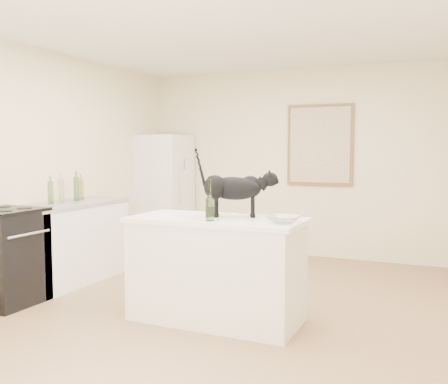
% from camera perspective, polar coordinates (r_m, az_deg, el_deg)
% --- Properties ---
extents(floor, '(5.50, 5.50, 0.00)m').
position_cam_1_polar(floor, '(4.71, -0.95, -13.49)').
color(floor, '#906E4D').
rests_on(floor, ground).
extents(ceiling, '(5.50, 5.50, 0.00)m').
position_cam_1_polar(ceiling, '(4.61, -0.99, 18.86)').
color(ceiling, white).
rests_on(ceiling, ground).
extents(wall_back, '(4.50, 0.00, 4.50)m').
position_cam_1_polar(wall_back, '(7.06, 8.54, 3.29)').
color(wall_back, beige).
rests_on(wall_back, ground).
extents(wall_left, '(0.00, 5.50, 5.50)m').
position_cam_1_polar(wall_left, '(5.80, -21.57, 2.69)').
color(wall_left, beige).
rests_on(wall_left, ground).
extents(island_base, '(1.44, 0.67, 0.86)m').
position_cam_1_polar(island_base, '(4.38, -0.88, -9.06)').
color(island_base, white).
rests_on(island_base, floor).
extents(island_top, '(1.50, 0.70, 0.04)m').
position_cam_1_polar(island_top, '(4.29, -0.88, -3.22)').
color(island_top, white).
rests_on(island_top, island_base).
extents(left_cabinets, '(0.60, 1.40, 0.86)m').
position_cam_1_polar(left_cabinets, '(5.90, -17.16, -5.66)').
color(left_cabinets, white).
rests_on(left_cabinets, floor).
extents(left_countertop, '(0.62, 1.44, 0.04)m').
position_cam_1_polar(left_countertop, '(5.84, -17.27, -1.31)').
color(left_countertop, gray).
rests_on(left_countertop, left_cabinets).
extents(stove, '(0.60, 0.60, 0.90)m').
position_cam_1_polar(stove, '(5.27, -23.67, -6.87)').
color(stove, black).
rests_on(stove, floor).
extents(fridge, '(0.68, 0.68, 1.70)m').
position_cam_1_polar(fridge, '(7.50, -6.87, -0.06)').
color(fridge, white).
rests_on(fridge, floor).
extents(artwork_frame, '(0.90, 0.03, 1.10)m').
position_cam_1_polar(artwork_frame, '(6.96, 10.88, 5.29)').
color(artwork_frame, brown).
rests_on(artwork_frame, wall_back).
extents(artwork_canvas, '(0.82, 0.00, 1.02)m').
position_cam_1_polar(artwork_canvas, '(6.94, 10.85, 5.29)').
color(artwork_canvas, beige).
rests_on(artwork_canvas, wall_back).
extents(black_cat, '(0.66, 0.42, 0.44)m').
position_cam_1_polar(black_cat, '(4.33, 1.07, 0.07)').
color(black_cat, black).
rests_on(black_cat, island_top).
extents(wine_bottle, '(0.08, 0.08, 0.32)m').
position_cam_1_polar(wine_bottle, '(4.09, -1.64, -1.09)').
color(wine_bottle, '#2E6126').
rests_on(wine_bottle, island_top).
extents(glass_bowl, '(0.26, 0.26, 0.06)m').
position_cam_1_polar(glass_bowl, '(3.98, 6.83, -3.14)').
color(glass_bowl, white).
rests_on(glass_bowl, island_top).
extents(fridge_paper, '(0.05, 0.12, 0.16)m').
position_cam_1_polar(fridge_paper, '(7.34, -4.39, 3.22)').
color(fridge_paper, silver).
rests_on(fridge_paper, fridge).
extents(counter_bottle_cluster, '(0.12, 0.53, 0.28)m').
position_cam_1_polar(counter_bottle_cluster, '(5.84, -17.45, 0.16)').
color(counter_bottle_cluster, '#9CA99E').
rests_on(counter_bottle_cluster, left_countertop).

